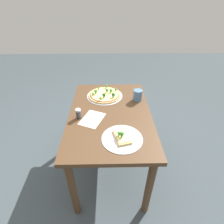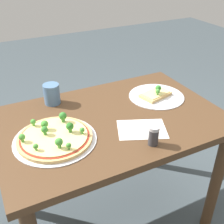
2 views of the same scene
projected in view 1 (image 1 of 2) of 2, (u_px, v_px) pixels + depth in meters
name	position (u px, v px, depth m)	size (l,w,h in m)	color
ground_plane	(110.00, 165.00, 1.96)	(8.00, 8.00, 0.00)	#3D474C
dining_table	(110.00, 123.00, 1.60)	(1.09, 0.72, 0.73)	#4C331E
pizza_tray_whole	(105.00, 95.00, 1.76)	(0.36, 0.36, 0.07)	silver
pizza_tray_slice	(122.00, 137.00, 1.27)	(0.30, 0.30, 0.07)	silver
drinking_cup	(138.00, 95.00, 1.67)	(0.08, 0.08, 0.11)	#4C7099
condiment_shaker	(78.00, 114.00, 1.45)	(0.05, 0.05, 0.09)	#333338
paper_menu	(92.00, 119.00, 1.46)	(0.22, 0.16, 0.00)	white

